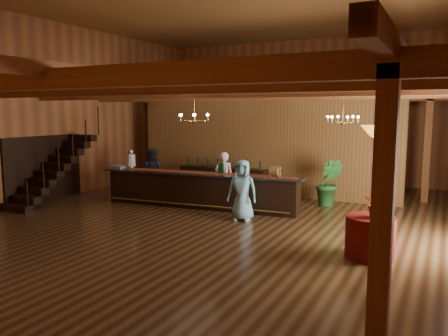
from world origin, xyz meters
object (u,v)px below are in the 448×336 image
at_px(guest, 242,190).
at_px(chandelier_left, 194,117).
at_px(floor_plant, 329,182).
at_px(tasting_bar, 200,190).
at_px(beverage_dispenser, 131,159).
at_px(round_table, 370,237).
at_px(chandelier_right, 343,119).
at_px(pendant_lamp, 375,131).
at_px(bartender, 224,178).
at_px(backbar_shelf, 223,180).
at_px(staff_second, 152,172).
at_px(raffle_drum, 274,171).

bearing_deg(guest, chandelier_left, -159.70).
xyz_separation_m(guest, floor_plant, (1.54, 2.66, -0.08)).
bearing_deg(tasting_bar, chandelier_left, -69.88).
bearing_deg(beverage_dispenser, round_table, -15.92).
relative_size(tasting_bar, chandelier_right, 7.55).
xyz_separation_m(round_table, guest, (-3.34, 1.48, 0.38)).
bearing_deg(floor_plant, pendant_lamp, -66.48).
height_order(beverage_dispenser, bartender, beverage_dispenser).
height_order(tasting_bar, bartender, bartender).
relative_size(backbar_shelf, staff_second, 2.00).
bearing_deg(pendant_lamp, backbar_shelf, 140.53).
xyz_separation_m(backbar_shelf, pendant_lamp, (5.45, -4.48, 1.97)).
bearing_deg(guest, round_table, -31.74).
xyz_separation_m(tasting_bar, staff_second, (-2.23, 0.75, 0.27)).
xyz_separation_m(beverage_dispenser, raffle_drum, (4.52, 0.34, -0.11)).
distance_m(raffle_drum, floor_plant, 2.05).
height_order(beverage_dispenser, guest, beverage_dispenser).
bearing_deg(bartender, raffle_drum, 150.43).
xyz_separation_m(chandelier_left, pendant_lamp, (4.40, -0.91, -0.21)).
bearing_deg(tasting_bar, staff_second, 155.93).
bearing_deg(beverage_dispenser, raffle_drum, 4.29).
xyz_separation_m(beverage_dispenser, chandelier_right, (6.16, 0.81, 1.27)).
height_order(chandelier_right, floor_plant, chandelier_right).
height_order(backbar_shelf, chandelier_right, chandelier_right).
relative_size(tasting_bar, raffle_drum, 17.78).
height_order(round_table, pendant_lamp, pendant_lamp).
xyz_separation_m(pendant_lamp, staff_second, (-7.28, 3.03, -1.63)).
xyz_separation_m(bartender, floor_plant, (2.82, 1.17, -0.09)).
xyz_separation_m(tasting_bar, chandelier_right, (3.84, 0.63, 2.05)).
distance_m(tasting_bar, floor_plant, 3.75).
relative_size(bartender, guest, 1.01).
distance_m(tasting_bar, chandelier_right, 4.40).
distance_m(backbar_shelf, bartender, 1.76).
xyz_separation_m(bartender, staff_second, (-2.66, 0.06, -0.01)).
bearing_deg(chandelier_right, tasting_bar, -170.64).
xyz_separation_m(tasting_bar, backbar_shelf, (-0.40, 2.21, -0.07)).
distance_m(backbar_shelf, pendant_lamp, 7.32).
distance_m(beverage_dispenser, floor_plant, 5.96).
xyz_separation_m(beverage_dispenser, staff_second, (0.09, 0.92, -0.51)).
bearing_deg(chandelier_left, bartender, 96.28).
xyz_separation_m(chandelier_left, bartender, (-0.23, 2.06, -1.83)).
distance_m(tasting_bar, staff_second, 2.37).
xyz_separation_m(tasting_bar, round_table, (5.05, -2.28, -0.11)).
xyz_separation_m(beverage_dispenser, bartender, (2.75, 0.87, -0.50)).
xyz_separation_m(bartender, guest, (1.28, -1.49, -0.01)).
height_order(chandelier_right, staff_second, chandelier_right).
bearing_deg(beverage_dispenser, floor_plant, 20.08).
relative_size(tasting_bar, guest, 3.90).
bearing_deg(pendant_lamp, round_table, 0.00).
bearing_deg(guest, pendant_lamp, -31.74).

